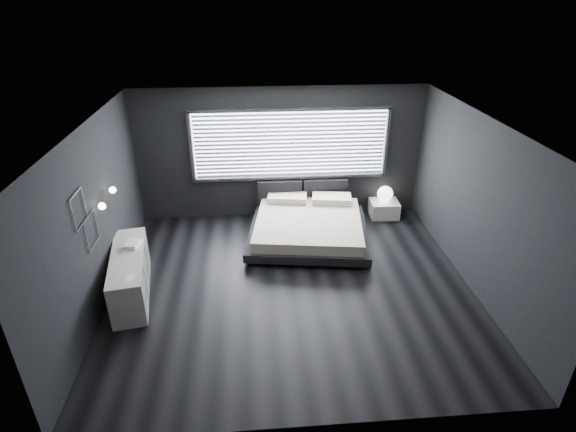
{
  "coord_description": "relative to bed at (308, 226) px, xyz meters",
  "views": [
    {
      "loc": [
        -0.58,
        -6.23,
        4.56
      ],
      "look_at": [
        0.0,
        0.85,
        0.9
      ],
      "focal_mm": 28.0,
      "sensor_mm": 36.0,
      "label": 1
    }
  ],
  "objects": [
    {
      "name": "sconce_near",
      "position": [
        -3.35,
        -1.54,
        1.32
      ],
      "size": [
        0.18,
        0.11,
        0.11
      ],
      "color": "silver",
      "rests_on": "ground"
    },
    {
      "name": "orb_lamp",
      "position": [
        1.79,
        0.87,
        0.25
      ],
      "size": [
        0.34,
        0.34,
        0.34
      ],
      "primitive_type": "sphere",
      "color": "white",
      "rests_on": "nightstand"
    },
    {
      "name": "wall_art_lower",
      "position": [
        -3.45,
        -1.89,
        1.1
      ],
      "size": [
        0.01,
        0.48,
        0.48
      ],
      "color": "#47474C",
      "rests_on": "ground"
    },
    {
      "name": "bed",
      "position": [
        0.0,
        0.0,
        0.0
      ],
      "size": [
        2.6,
        2.51,
        0.6
      ],
      "color": "black",
      "rests_on": "ground"
    },
    {
      "name": "headboard",
      "position": [
        -0.01,
        1.05,
        0.29
      ],
      "size": [
        1.96,
        0.16,
        0.52
      ],
      "color": "black",
      "rests_on": "ground"
    },
    {
      "name": "book_stack",
      "position": [
        -3.1,
        -1.26,
        0.49
      ],
      "size": [
        0.31,
        0.37,
        0.07
      ],
      "color": "white",
      "rests_on": "dresser"
    },
    {
      "name": "room",
      "position": [
        -0.47,
        -1.59,
        1.12
      ],
      "size": [
        6.04,
        6.0,
        2.8
      ],
      "color": "black",
      "rests_on": "ground"
    },
    {
      "name": "dresser",
      "position": [
        -3.12,
        -1.57,
        0.09
      ],
      "size": [
        0.81,
        1.89,
        0.73
      ],
      "color": "silver",
      "rests_on": "ground"
    },
    {
      "name": "wall_art_upper",
      "position": [
        -3.45,
        -2.14,
        1.57
      ],
      "size": [
        0.01,
        0.48,
        0.48
      ],
      "color": "#47474C",
      "rests_on": "ground"
    },
    {
      "name": "window",
      "position": [
        -0.27,
        1.1,
        1.33
      ],
      "size": [
        4.14,
        0.09,
        1.52
      ],
      "color": "white",
      "rests_on": "ground"
    },
    {
      "name": "sconce_far",
      "position": [
        -3.35,
        -0.94,
        1.32
      ],
      "size": [
        0.18,
        0.11,
        0.11
      ],
      "color": "silver",
      "rests_on": "ground"
    },
    {
      "name": "nightstand",
      "position": [
        1.78,
        0.83,
        -0.1
      ],
      "size": [
        0.62,
        0.53,
        0.35
      ],
      "primitive_type": "cube",
      "rotation": [
        0.0,
        0.0,
        -0.03
      ],
      "color": "silver",
      "rests_on": "ground"
    }
  ]
}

